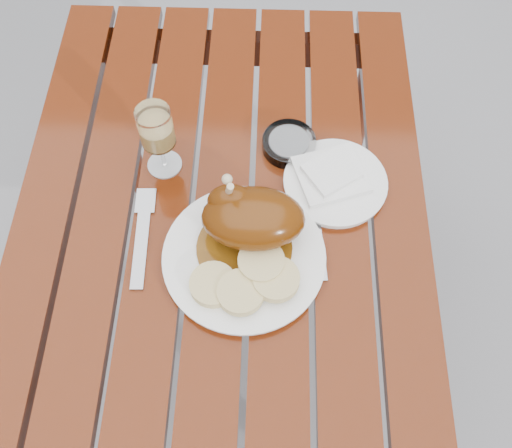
{
  "coord_description": "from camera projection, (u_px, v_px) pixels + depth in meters",
  "views": [
    {
      "loc": [
        0.09,
        -0.52,
        1.71
      ],
      "look_at": [
        0.07,
        -0.01,
        0.78
      ],
      "focal_mm": 40.0,
      "sensor_mm": 36.0,
      "label": 1
    }
  ],
  "objects": [
    {
      "name": "ground",
      "position": [
        233.0,
        343.0,
        1.75
      ],
      "size": [
        60.0,
        60.0,
        0.0
      ],
      "primitive_type": "plane",
      "color": "slate",
      "rests_on": "ground"
    },
    {
      "name": "dinner_plate",
      "position": [
        244.0,
        258.0,
        1.05
      ],
      "size": [
        0.39,
        0.39,
        0.02
      ],
      "primitive_type": "cylinder",
      "rotation": [
        0.0,
        0.0,
        0.36
      ],
      "color": "white",
      "rests_on": "table"
    },
    {
      "name": "side_plate",
      "position": [
        335.0,
        183.0,
        1.13
      ],
      "size": [
        0.27,
        0.27,
        0.02
      ],
      "primitive_type": "cylinder",
      "rotation": [
        0.0,
        0.0,
        0.4
      ],
      "color": "white",
      "rests_on": "table"
    },
    {
      "name": "napkin",
      "position": [
        331.0,
        175.0,
        1.12
      ],
      "size": [
        0.16,
        0.15,
        0.01
      ],
      "primitive_type": "cube",
      "rotation": [
        0.0,
        0.0,
        0.33
      ],
      "color": "white",
      "rests_on": "side_plate"
    },
    {
      "name": "fork",
      "position": [
        142.0,
        241.0,
        1.07
      ],
      "size": [
        0.03,
        0.2,
        0.01
      ],
      "primitive_type": "cube",
      "rotation": [
        0.0,
        0.0,
        0.04
      ],
      "color": "gray",
      "rests_on": "table"
    },
    {
      "name": "knife",
      "position": [
        317.0,
        236.0,
        1.08
      ],
      "size": [
        0.03,
        0.19,
        0.01
      ],
      "primitive_type": "cube",
      "rotation": [
        0.0,
        0.0,
        0.09
      ],
      "color": "gray",
      "rests_on": "table"
    },
    {
      "name": "wine_glass",
      "position": [
        159.0,
        140.0,
        1.09
      ],
      "size": [
        0.07,
        0.07,
        0.16
      ],
      "primitive_type": "cylinder",
      "rotation": [
        0.0,
        0.0,
        0.05
      ],
      "color": "#DDB864",
      "rests_on": "table"
    },
    {
      "name": "ashtray",
      "position": [
        289.0,
        144.0,
        1.17
      ],
      "size": [
        0.14,
        0.14,
        0.03
      ],
      "primitive_type": "cylinder",
      "rotation": [
        0.0,
        0.0,
        -0.34
      ],
      "color": "#B2B7BC",
      "rests_on": "table"
    },
    {
      "name": "table",
      "position": [
        228.0,
        298.0,
        1.42
      ],
      "size": [
        0.8,
        1.2,
        0.75
      ],
      "primitive_type": "cube",
      "color": "maroon",
      "rests_on": "ground"
    },
    {
      "name": "roast_duck",
      "position": [
        250.0,
        217.0,
        1.02
      ],
      "size": [
        0.2,
        0.19,
        0.13
      ],
      "color": "#61380B",
      "rests_on": "dinner_plate"
    },
    {
      "name": "bread_dumplings",
      "position": [
        248.0,
        279.0,
        1.0
      ],
      "size": [
        0.19,
        0.14,
        0.03
      ],
      "color": "#D4C381",
      "rests_on": "dinner_plate"
    }
  ]
}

